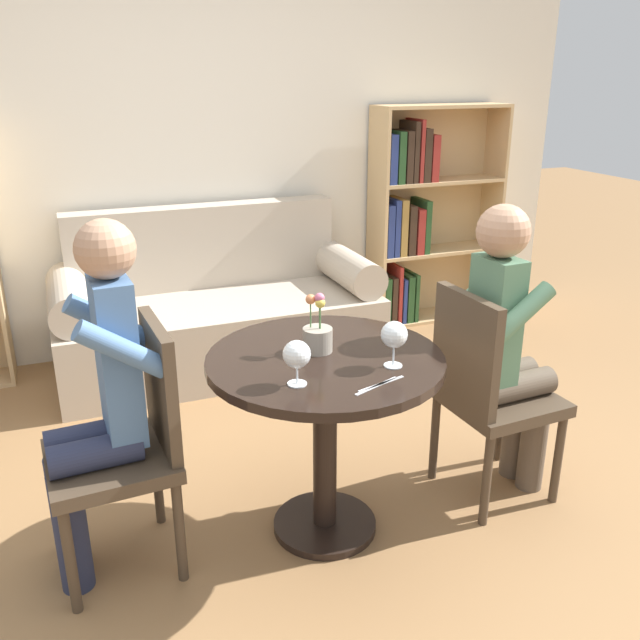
# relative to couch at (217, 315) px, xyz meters

# --- Properties ---
(ground_plane) EXTENTS (16.00, 16.00, 0.00)m
(ground_plane) POSITION_rel_couch_xyz_m (0.00, -1.71, -0.31)
(ground_plane) COLOR olive
(back_wall) EXTENTS (5.20, 0.05, 2.70)m
(back_wall) POSITION_rel_couch_xyz_m (0.00, 0.42, 1.04)
(back_wall) COLOR silver
(back_wall) RESTS_ON ground_plane
(round_table) EXTENTS (0.85, 0.85, 0.73)m
(round_table) POSITION_rel_couch_xyz_m (0.00, -1.71, 0.26)
(round_table) COLOR black
(round_table) RESTS_ON ground_plane
(couch) EXTENTS (1.85, 0.80, 0.92)m
(couch) POSITION_rel_couch_xyz_m (0.00, 0.00, 0.00)
(couch) COLOR #B7A893
(couch) RESTS_ON ground_plane
(bookshelf_right) EXTENTS (0.92, 0.28, 1.47)m
(bookshelf_right) POSITION_rel_couch_xyz_m (1.49, 0.27, 0.43)
(bookshelf_right) COLOR tan
(bookshelf_right) RESTS_ON ground_plane
(chair_left) EXTENTS (0.44, 0.44, 0.90)m
(chair_left) POSITION_rel_couch_xyz_m (-0.69, -1.62, 0.18)
(chair_left) COLOR #473828
(chair_left) RESTS_ON ground_plane
(chair_right) EXTENTS (0.44, 0.44, 0.90)m
(chair_right) POSITION_rel_couch_xyz_m (0.69, -1.74, 0.18)
(chair_right) COLOR #473828
(chair_right) RESTS_ON ground_plane
(person_left) EXTENTS (0.43, 0.36, 1.26)m
(person_left) POSITION_rel_couch_xyz_m (-0.77, -1.63, 0.35)
(person_left) COLOR #282D47
(person_left) RESTS_ON ground_plane
(person_right) EXTENTS (0.43, 0.35, 1.23)m
(person_right) POSITION_rel_couch_xyz_m (0.77, -1.73, 0.34)
(person_right) COLOR brown
(person_right) RESTS_ON ground_plane
(wine_glass_left) EXTENTS (0.09, 0.09, 0.15)m
(wine_glass_left) POSITION_rel_couch_xyz_m (-0.17, -1.89, 0.52)
(wine_glass_left) COLOR white
(wine_glass_left) RESTS_ON round_table
(wine_glass_right) EXTENTS (0.09, 0.09, 0.16)m
(wine_glass_right) POSITION_rel_couch_xyz_m (0.18, -1.87, 0.53)
(wine_glass_right) COLOR white
(wine_glass_right) RESTS_ON round_table
(flower_vase) EXTENTS (0.11, 0.11, 0.22)m
(flower_vase) POSITION_rel_couch_xyz_m (-0.01, -1.66, 0.48)
(flower_vase) COLOR #9E9384
(flower_vase) RESTS_ON round_table
(knife_left_setting) EXTENTS (0.19, 0.06, 0.00)m
(knife_left_setting) POSITION_rel_couch_xyz_m (0.08, -1.99, 0.42)
(knife_left_setting) COLOR silver
(knife_left_setting) RESTS_ON round_table
(fork_left_setting) EXTENTS (0.18, 0.08, 0.00)m
(fork_left_setting) POSITION_rel_couch_xyz_m (0.06, -2.00, 0.42)
(fork_left_setting) COLOR silver
(fork_left_setting) RESTS_ON round_table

